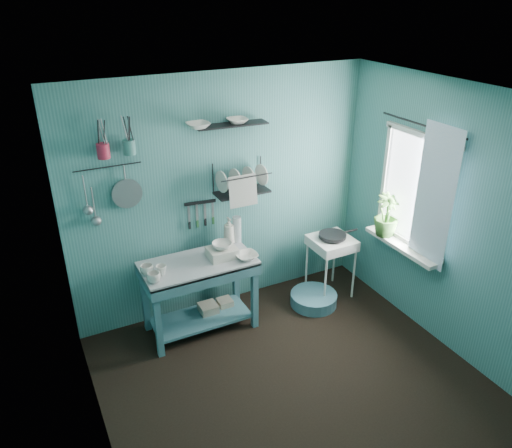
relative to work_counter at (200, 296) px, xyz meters
name	(u,v)px	position (x,y,z in m)	size (l,w,h in m)	color
floor	(294,383)	(0.44, -1.12, -0.39)	(3.20, 3.20, 0.00)	black
ceiling	(306,101)	(0.44, -1.12, 2.11)	(3.20, 3.20, 0.00)	silver
wall_back	(223,196)	(0.44, 0.38, 0.86)	(3.20, 3.20, 0.00)	#366E6E
wall_front	(444,387)	(0.44, -2.62, 0.86)	(3.20, 3.20, 0.00)	#366E6E
wall_left	(89,318)	(-1.16, -1.12, 0.86)	(3.00, 3.00, 0.00)	#366E6E
wall_right	(450,222)	(2.04, -1.12, 0.86)	(3.00, 3.00, 0.00)	#366E6E
work_counter	(200,296)	(0.00, 0.00, 0.00)	(1.10, 0.55, 0.78)	#34636F
mug_left	(154,278)	(-0.48, -0.16, 0.44)	(0.12, 0.12, 0.10)	silver
mug_mid	(161,270)	(-0.38, -0.06, 0.44)	(0.10, 0.10, 0.09)	silver
mug_right	(147,270)	(-0.50, 0.00, 0.44)	(0.12, 0.12, 0.10)	silver
wash_tub	(222,253)	(0.25, -0.02, 0.44)	(0.28, 0.22, 0.10)	#B9B5A9
tub_bowl	(222,245)	(0.25, -0.02, 0.52)	(0.20, 0.20, 0.06)	silver
soap_bottle	(229,231)	(0.42, 0.20, 0.54)	(0.12, 0.12, 0.30)	#B9B5A9
water_bottle	(237,229)	(0.52, 0.22, 0.53)	(0.09, 0.09, 0.28)	#A9B6BD
counter_bowl	(246,256)	(0.45, -0.15, 0.42)	(0.22, 0.22, 0.05)	silver
hotplate_stand	(330,266)	(1.53, -0.06, -0.04)	(0.44, 0.44, 0.70)	silver
frying_pan	(332,235)	(1.53, -0.06, 0.35)	(0.30, 0.30, 0.04)	black
knife_strip	(200,203)	(0.18, 0.35, 0.85)	(0.32, 0.02, 0.03)	black
dish_rack	(242,178)	(0.60, 0.25, 1.07)	(0.55, 0.24, 0.32)	black
upper_shelf	(232,125)	(0.51, 0.28, 1.61)	(0.70, 0.18, 0.01)	black
shelf_bowl_left	(198,121)	(0.17, 0.28, 1.69)	(0.21, 0.21, 0.05)	silver
shelf_bowl_right	(237,117)	(0.57, 0.28, 1.68)	(0.20, 0.20, 0.05)	silver
utensil_cup_magenta	(103,151)	(-0.69, 0.30, 1.52)	(0.11, 0.11, 0.13)	#AF203A
utensil_cup_teal	(129,147)	(-0.47, 0.30, 1.53)	(0.11, 0.11, 0.13)	#3A7973
colander	(127,194)	(-0.53, 0.33, 1.08)	(0.28, 0.28, 0.03)	gray
ladle_outer	(85,192)	(-0.89, 0.34, 1.17)	(0.01, 0.01, 0.30)	gray
ladle_inner	(93,203)	(-0.84, 0.34, 1.05)	(0.01, 0.01, 0.30)	gray
hook_rail	(108,167)	(-0.67, 0.35, 1.36)	(0.01, 0.01, 0.60)	black
window_glass	(416,190)	(2.03, -0.67, 1.01)	(1.10, 1.10, 0.00)	white
windowsill	(401,246)	(1.94, -0.67, 0.42)	(0.16, 0.95, 0.04)	silver
curtain	(434,198)	(1.96, -0.97, 1.06)	(1.35, 1.35, 0.00)	white
curtain_rod	(422,125)	(1.98, -0.67, 1.66)	(0.02, 0.02, 1.05)	black
potted_plant	(387,215)	(1.92, -0.43, 0.67)	(0.25, 0.25, 0.45)	#345F26
storage_tin_large	(208,313)	(0.10, 0.05, -0.28)	(0.18, 0.18, 0.22)	gray
storage_tin_small	(225,308)	(0.30, 0.08, -0.29)	(0.15, 0.15, 0.20)	gray
floor_basin	(314,299)	(1.26, -0.17, -0.32)	(0.51, 0.51, 0.13)	#40707E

